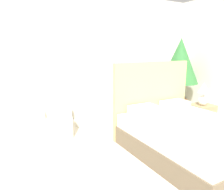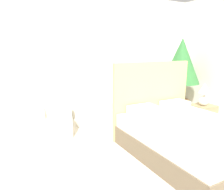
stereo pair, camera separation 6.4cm
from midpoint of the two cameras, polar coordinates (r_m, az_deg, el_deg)
name	(u,v)px [view 2 (the right image)]	position (r m, az deg, el deg)	size (l,w,h in m)	color
wall_back	(89,57)	(5.24, -5.78, 9.92)	(10.00, 0.06, 2.90)	silver
bed	(187,135)	(3.71, 19.51, -9.89)	(1.67, 2.02, 1.40)	brown
armchair_near_window_left	(54,121)	(4.41, -14.45, -6.61)	(0.64, 0.72, 0.80)	silver
armchair_near_window_right	(94,115)	(4.65, -4.45, -5.25)	(0.62, 0.70, 0.80)	silver
potted_palm	(181,64)	(6.05, 17.94, 7.75)	(0.97, 0.97, 1.91)	brown
nightstand	(202,117)	(4.91, 22.81, -5.31)	(0.44, 0.41, 0.51)	#937A56
table_lamp	(204,93)	(4.76, 23.31, 0.53)	(0.25, 0.25, 0.46)	white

